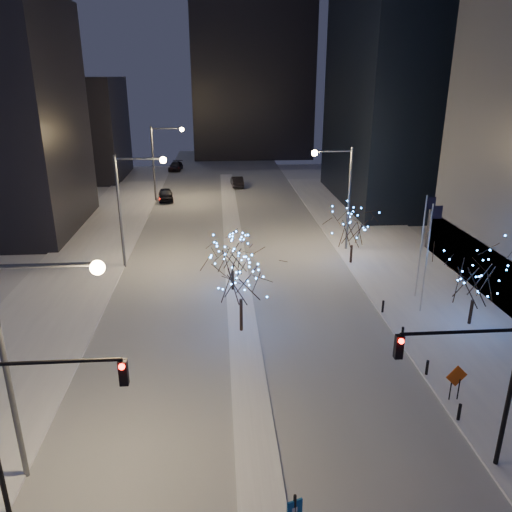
{
  "coord_description": "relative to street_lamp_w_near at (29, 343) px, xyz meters",
  "views": [
    {
      "loc": [
        -1.43,
        -15.72,
        16.32
      ],
      "look_at": [
        0.96,
        15.26,
        5.0
      ],
      "focal_mm": 35.0,
      "sensor_mm": 36.0,
      "label": 1
    }
  ],
  "objects": [
    {
      "name": "ground",
      "position": [
        8.94,
        -2.0,
        -6.5
      ],
      "size": [
        160.0,
        160.0,
        0.0
      ],
      "primitive_type": "plane",
      "color": "silver",
      "rests_on": "ground"
    },
    {
      "name": "road",
      "position": [
        8.94,
        33.0,
        -6.49
      ],
      "size": [
        20.0,
        130.0,
        0.02
      ],
      "primitive_type": "cube",
      "color": "#A8ADB6",
      "rests_on": "ground"
    },
    {
      "name": "median",
      "position": [
        8.94,
        28.0,
        -6.42
      ],
      "size": [
        2.0,
        80.0,
        0.15
      ],
      "primitive_type": "cube",
      "color": "white",
      "rests_on": "ground"
    },
    {
      "name": "east_sidewalk",
      "position": [
        23.94,
        18.0,
        -6.42
      ],
      "size": [
        10.0,
        90.0,
        0.15
      ],
      "primitive_type": "cube",
      "color": "white",
      "rests_on": "ground"
    },
    {
      "name": "west_sidewalk",
      "position": [
        -5.06,
        18.0,
        -6.42
      ],
      "size": [
        8.0,
        90.0,
        0.15
      ],
      "primitive_type": "cube",
      "color": "white",
      "rests_on": "ground"
    },
    {
      "name": "filler_west_far",
      "position": [
        -17.06,
        68.0,
        1.5
      ],
      "size": [
        18.0,
        16.0,
        16.0
      ],
      "primitive_type": "cube",
      "color": "black",
      "rests_on": "ground"
    },
    {
      "name": "horizon_block",
      "position": [
        14.94,
        90.0,
        14.5
      ],
      "size": [
        24.0,
        14.0,
        42.0
      ],
      "primitive_type": "cube",
      "color": "black",
      "rests_on": "ground"
    },
    {
      "name": "street_lamp_w_near",
      "position": [
        0.0,
        0.0,
        0.0
      ],
      "size": [
        4.4,
        0.56,
        10.0
      ],
      "color": "#595E66",
      "rests_on": "ground"
    },
    {
      "name": "street_lamp_w_mid",
      "position": [
        0.0,
        25.0,
        0.0
      ],
      "size": [
        4.4,
        0.56,
        10.0
      ],
      "color": "#595E66",
      "rests_on": "ground"
    },
    {
      "name": "street_lamp_w_far",
      "position": [
        0.0,
        50.0,
        0.0
      ],
      "size": [
        4.4,
        0.56,
        10.0
      ],
      "color": "#595E66",
      "rests_on": "ground"
    },
    {
      "name": "street_lamp_east",
      "position": [
        19.02,
        28.0,
        -0.05
      ],
      "size": [
        3.9,
        0.56,
        10.0
      ],
      "color": "#595E66",
      "rests_on": "ground"
    },
    {
      "name": "traffic_signal_west",
      "position": [
        0.5,
        -2.0,
        -1.74
      ],
      "size": [
        5.26,
        0.43,
        7.0
      ],
      "color": "black",
      "rests_on": "ground"
    },
    {
      "name": "traffic_signal_east",
      "position": [
        17.88,
        -1.0,
        -1.74
      ],
      "size": [
        5.26,
        0.43,
        7.0
      ],
      "color": "black",
      "rests_on": "ground"
    },
    {
      "name": "flagpoles",
      "position": [
        22.3,
        15.25,
        -1.7
      ],
      "size": [
        1.35,
        2.6,
        8.0
      ],
      "color": "silver",
      "rests_on": "east_sidewalk"
    },
    {
      "name": "bollards",
      "position": [
        19.14,
        8.0,
        -5.9
      ],
      "size": [
        0.16,
        12.16,
        0.9
      ],
      "color": "black",
      "rests_on": "east_sidewalk"
    },
    {
      "name": "car_near",
      "position": [
        0.3,
        50.13,
        -5.68
      ],
      "size": [
        2.48,
        4.98,
        1.63
      ],
      "primitive_type": "imported",
      "rotation": [
        0.0,
        0.0,
        0.12
      ],
      "color": "black",
      "rests_on": "ground"
    },
    {
      "name": "car_mid",
      "position": [
        10.44,
        58.55,
        -5.7
      ],
      "size": [
        1.96,
        4.92,
        1.59
      ],
      "primitive_type": "imported",
      "rotation": [
        0.0,
        0.0,
        3.2
      ],
      "color": "black",
      "rests_on": "ground"
    },
    {
      "name": "car_far",
      "position": [
        -0.06,
        73.34,
        -5.75
      ],
      "size": [
        2.56,
        5.34,
        1.5
      ],
      "primitive_type": "imported",
      "rotation": [
        0.0,
        0.0,
        -0.09
      ],
      "color": "black",
      "rests_on": "ground"
    },
    {
      "name": "holiday_tree_median_near",
      "position": [
        8.81,
        12.09,
        -2.47
      ],
      "size": [
        4.83,
        4.83,
        5.82
      ],
      "color": "black",
      "rests_on": "median"
    },
    {
      "name": "holiday_tree_median_far",
      "position": [
        8.47,
        18.91,
        -3.39
      ],
      "size": [
        3.84,
        3.84,
        4.61
      ],
      "color": "black",
      "rests_on": "median"
    },
    {
      "name": "holiday_tree_plaza_near",
      "position": [
        24.56,
        11.83,
        -2.78
      ],
      "size": [
        6.32,
        6.32,
        5.78
      ],
      "color": "black",
      "rests_on": "east_sidewalk"
    },
    {
      "name": "holiday_tree_plaza_far",
      "position": [
        19.44,
        24.19,
        -3.0
      ],
      "size": [
        5.89,
        5.89,
        5.4
      ],
      "color": "black",
      "rests_on": "east_sidewalk"
    },
    {
      "name": "construction_sign",
      "position": [
        19.62,
        3.62,
        -5.1
      ],
      "size": [
        1.25,
        0.24,
        2.07
      ],
      "rotation": [
        0.0,
        0.0,
        0.15
      ],
      "color": "black",
      "rests_on": "east_sidewalk"
    }
  ]
}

